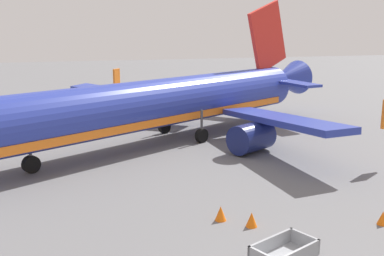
{
  "coord_description": "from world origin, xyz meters",
  "views": [
    {
      "loc": [
        -6.84,
        -12.67,
        8.96
      ],
      "look_at": [
        0.58,
        13.8,
        2.8
      ],
      "focal_mm": 42.78,
      "sensor_mm": 36.0,
      "label": 1
    }
  ],
  "objects": [
    {
      "name": "airplane",
      "position": [
        0.93,
        21.86,
        3.05
      ],
      "size": [
        34.48,
        28.64,
        11.34
      ],
      "color": "#28389E",
      "rests_on": "ground"
    },
    {
      "name": "traffic_cone_near_plane",
      "position": [
        6.91,
        3.83,
        0.32
      ],
      "size": [
        0.49,
        0.49,
        0.65
      ],
      "primitive_type": "cone",
      "color": "orange",
      "rests_on": "ground"
    },
    {
      "name": "traffic_cone_by_carts",
      "position": [
        -0.13,
        6.29,
        0.35
      ],
      "size": [
        0.54,
        0.54,
        0.71
      ],
      "primitive_type": "cone",
      "color": "orange",
      "rests_on": "ground"
    },
    {
      "name": "traffic_cone_mid_apron",
      "position": [
        1.01,
        5.26,
        0.35
      ],
      "size": [
        0.53,
        0.53,
        0.69
      ],
      "primitive_type": "cone",
      "color": "orange",
      "rests_on": "ground"
    },
    {
      "name": "baggage_cart_second_in_row",
      "position": [
        0.7,
        1.46,
        0.6
      ],
      "size": [
        3.54,
        2.3,
        1.07
      ],
      "color": "gray",
      "rests_on": "ground"
    }
  ]
}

